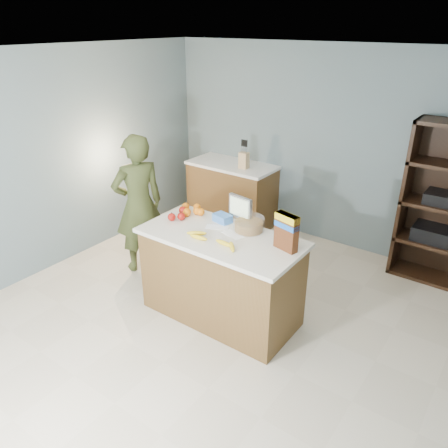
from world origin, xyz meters
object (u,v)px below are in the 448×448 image
Objects in this scene: counter_peninsula at (221,280)px; person at (139,204)px; shelving_unit at (446,208)px; cereal_box at (287,229)px; tv at (240,208)px.

counter_peninsula is 1.41m from person.
shelving_unit is at bearing 146.33° from person.
person is 4.89× the size of cereal_box.
person is 5.77× the size of tv.
shelving_unit reaches higher than counter_peninsula.
tv is 0.66m from cereal_box.
cereal_box is at bearing 10.80° from counter_peninsula.
tv is at bearing 161.05° from cereal_box.
tv is at bearing 91.66° from counter_peninsula.
counter_peninsula is 0.92m from cereal_box.
tv is 0.85× the size of cereal_box.
shelving_unit is at bearing 47.74° from tv.
tv is at bearing 118.64° from person.
counter_peninsula is 0.96× the size of person.
tv is at bearing -132.26° from shelving_unit.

